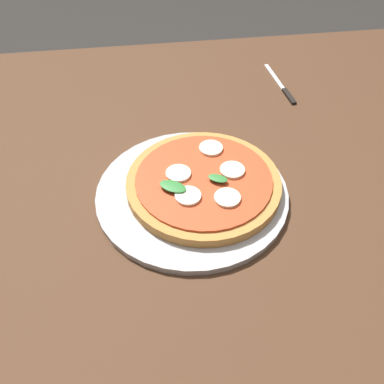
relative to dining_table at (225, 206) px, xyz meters
The scene contains 5 objects.
ground_plane 0.69m from the dining_table, ahead, with size 6.00×6.00×0.00m, color #2D2B28.
dining_table is the anchor object (origin of this frame).
serving_tray 0.13m from the dining_table, 144.96° to the right, with size 0.33×0.33×0.01m, color #B2B2B7.
pizza 0.13m from the dining_table, 139.19° to the right, with size 0.27×0.27×0.03m.
knife 0.33m from the dining_table, 55.18° to the left, with size 0.03×0.18×0.01m.
Camera 1 is at (-0.15, -0.58, 1.33)m, focal length 41.31 mm.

